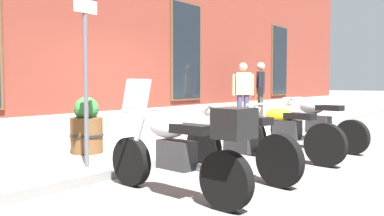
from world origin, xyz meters
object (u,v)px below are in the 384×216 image
(motorcycle_yellow_naked, at_px, (283,132))
(parking_sign, at_px, (86,46))
(motorcycle_silver_touring, at_px, (181,149))
(barrel_planter, at_px, (87,128))
(motorcycle_black_naked, at_px, (237,141))
(motorcycle_grey_naked, at_px, (315,124))
(pedestrian_dark_jacket, at_px, (261,89))
(pedestrian_tan_coat, at_px, (243,90))

(motorcycle_yellow_naked, relative_size, parking_sign, 0.83)
(motorcycle_silver_touring, relative_size, parking_sign, 0.82)
(parking_sign, height_order, barrel_planter, parking_sign)
(motorcycle_silver_touring, bearing_deg, motorcycle_black_naked, 2.83)
(motorcycle_grey_naked, bearing_deg, motorcycle_black_naked, -179.84)
(motorcycle_yellow_naked, height_order, pedestrian_dark_jacket, pedestrian_dark_jacket)
(parking_sign, bearing_deg, pedestrian_tan_coat, 9.79)
(motorcycle_silver_touring, bearing_deg, barrel_planter, 73.61)
(motorcycle_silver_touring, xyz_separation_m, barrel_planter, (0.77, 2.63, -0.01))
(barrel_planter, bearing_deg, pedestrian_tan_coat, 1.19)
(pedestrian_tan_coat, height_order, barrel_planter, pedestrian_tan_coat)
(motorcycle_yellow_naked, xyz_separation_m, pedestrian_dark_jacket, (4.15, 2.63, 0.64))
(motorcycle_silver_touring, distance_m, motorcycle_grey_naked, 4.17)
(motorcycle_yellow_naked, distance_m, pedestrian_dark_jacket, 4.96)
(motorcycle_silver_touring, xyz_separation_m, pedestrian_tan_coat, (6.01, 2.74, 0.53))
(motorcycle_grey_naked, bearing_deg, motorcycle_silver_touring, -179.03)
(pedestrian_tan_coat, bearing_deg, motorcycle_silver_touring, -155.48)
(motorcycle_yellow_naked, xyz_separation_m, motorcycle_grey_naked, (1.40, -0.01, 0.01))
(motorcycle_yellow_naked, height_order, motorcycle_grey_naked, motorcycle_grey_naked)
(motorcycle_grey_naked, relative_size, pedestrian_tan_coat, 1.21)
(pedestrian_tan_coat, relative_size, pedestrian_dark_jacket, 0.97)
(motorcycle_grey_naked, relative_size, parking_sign, 0.81)
(parking_sign, relative_size, barrel_planter, 2.76)
(barrel_planter, bearing_deg, parking_sign, -127.62)
(motorcycle_silver_touring, bearing_deg, pedestrian_dark_jacket, 21.39)
(pedestrian_dark_jacket, bearing_deg, pedestrian_tan_coat, 178.26)
(motorcycle_black_naked, relative_size, motorcycle_yellow_naked, 0.96)
(motorcycle_yellow_naked, bearing_deg, barrel_planter, 128.12)
(parking_sign, bearing_deg, motorcycle_grey_naked, -21.84)
(pedestrian_tan_coat, relative_size, parking_sign, 0.66)
(motorcycle_silver_touring, relative_size, motorcycle_grey_naked, 1.01)
(pedestrian_tan_coat, bearing_deg, motorcycle_grey_naked, -124.52)
(motorcycle_black_naked, bearing_deg, motorcycle_silver_touring, -177.17)
(pedestrian_dark_jacket, height_order, barrel_planter, pedestrian_dark_jacket)
(pedestrian_tan_coat, bearing_deg, motorcycle_yellow_naked, -140.54)
(motorcycle_grey_naked, distance_m, barrel_planter, 4.25)
(pedestrian_tan_coat, xyz_separation_m, barrel_planter, (-5.23, -0.11, -0.54))
(motorcycle_yellow_naked, bearing_deg, motorcycle_grey_naked, -0.38)
(motorcycle_black_naked, height_order, pedestrian_tan_coat, pedestrian_tan_coat)
(motorcycle_grey_naked, distance_m, pedestrian_dark_jacket, 3.87)
(motorcycle_black_naked, bearing_deg, motorcycle_grey_naked, 0.16)
(motorcycle_silver_touring, distance_m, parking_sign, 2.11)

